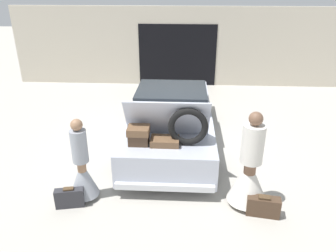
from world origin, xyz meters
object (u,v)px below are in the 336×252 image
car (171,119)px  suitcase_beside_left_person (70,198)px  person_left (82,171)px  suitcase_beside_right_person (263,206)px  person_right (249,173)px

car → suitcase_beside_left_person: car is taller
person_left → suitcase_beside_right_person: (3.15, -0.31, -0.38)m
person_left → suitcase_beside_right_person: 3.19m
car → suitcase_beside_right_person: bearing=-57.7°
car → person_right: size_ratio=2.70×
car → suitcase_beside_left_person: size_ratio=9.29×
person_left → person_right: (2.92, -0.01, 0.06)m
car → person_right: 2.79m
car → person_left: (-1.46, -2.36, -0.03)m
person_right → suitcase_beside_left_person: bearing=84.4°
person_right → suitcase_beside_right_person: 0.59m
person_left → suitcase_beside_left_person: 0.51m
person_left → suitcase_beside_left_person: (-0.18, -0.28, -0.38)m
car → person_left: size_ratio=3.05×
car → person_right: (1.46, -2.37, 0.03)m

